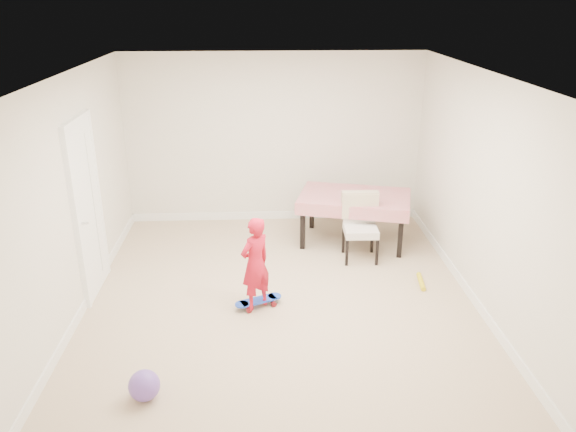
{
  "coord_description": "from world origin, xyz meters",
  "views": [
    {
      "loc": [
        -0.2,
        -5.87,
        3.36
      ],
      "look_at": [
        0.1,
        0.2,
        0.95
      ],
      "focal_mm": 35.0,
      "sensor_mm": 36.0,
      "label": 1
    }
  ],
  "objects_px": {
    "child": "(255,266)",
    "dining_table": "(354,218)",
    "dining_chair": "(361,228)",
    "skateboard": "(258,303)",
    "balloon": "(144,385)"
  },
  "relations": [
    {
      "from": "dining_table",
      "to": "balloon",
      "type": "distance_m",
      "value": 4.08
    },
    {
      "from": "dining_table",
      "to": "balloon",
      "type": "relative_size",
      "value": 5.47
    },
    {
      "from": "dining_table",
      "to": "skateboard",
      "type": "relative_size",
      "value": 2.69
    },
    {
      "from": "dining_chair",
      "to": "skateboard",
      "type": "distance_m",
      "value": 1.86
    },
    {
      "from": "dining_table",
      "to": "child",
      "type": "distance_m",
      "value": 2.31
    },
    {
      "from": "skateboard",
      "to": "child",
      "type": "bearing_deg",
      "value": -137.14
    },
    {
      "from": "dining_table",
      "to": "balloon",
      "type": "bearing_deg",
      "value": -111.01
    },
    {
      "from": "skateboard",
      "to": "balloon",
      "type": "height_order",
      "value": "balloon"
    },
    {
      "from": "dining_table",
      "to": "dining_chair",
      "type": "bearing_deg",
      "value": -75.45
    },
    {
      "from": "dining_table",
      "to": "balloon",
      "type": "height_order",
      "value": "dining_table"
    },
    {
      "from": "child",
      "to": "dining_table",
      "type": "bearing_deg",
      "value": -169.24
    },
    {
      "from": "balloon",
      "to": "dining_chair",
      "type": "bearing_deg",
      "value": 48.91
    },
    {
      "from": "skateboard",
      "to": "child",
      "type": "xyz_separation_m",
      "value": [
        -0.03,
        -0.06,
        0.5
      ]
    },
    {
      "from": "skateboard",
      "to": "dining_chair",
      "type": "bearing_deg",
      "value": 17.11
    },
    {
      "from": "dining_chair",
      "to": "balloon",
      "type": "xyz_separation_m",
      "value": [
        -2.38,
        -2.73,
        -0.31
      ]
    }
  ]
}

